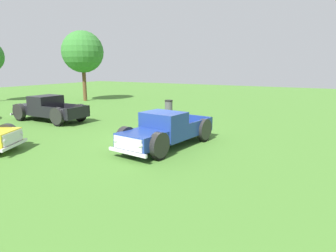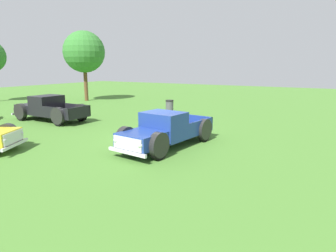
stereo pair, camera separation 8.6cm
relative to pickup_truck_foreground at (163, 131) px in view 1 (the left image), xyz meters
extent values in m
plane|color=#477A2D|center=(0.73, 0.91, -0.73)|extent=(80.00, 80.00, 0.00)
cube|color=navy|center=(-1.33, 0.15, -0.08)|extent=(1.66, 1.68, 0.55)
cube|color=silver|center=(-2.10, 0.23, -0.08)|extent=(0.21, 1.37, 0.46)
sphere|color=silver|center=(-2.15, -0.37, -0.05)|extent=(0.20, 0.20, 0.20)
sphere|color=silver|center=(-2.01, 0.84, -0.05)|extent=(0.20, 0.20, 0.20)
cube|color=navy|center=(0.06, -0.01, 0.23)|extent=(1.48, 1.81, 1.15)
cube|color=#8C9EA8|center=(-0.55, 0.06, 0.48)|extent=(0.20, 1.44, 0.51)
cube|color=navy|center=(1.76, -0.20, -0.30)|extent=(2.28, 1.90, 0.10)
cube|color=navy|center=(1.67, -0.99, 0.03)|extent=(2.10, 0.31, 0.55)
cube|color=navy|center=(1.84, 0.60, 0.03)|extent=(2.10, 0.31, 0.55)
cube|color=navy|center=(2.76, -0.31, 0.03)|extent=(0.27, 1.68, 0.55)
cylinder|color=black|center=(-1.43, -0.69, -0.35)|extent=(0.78, 0.30, 0.76)
cylinder|color=#B7B7BC|center=(-1.43, -0.70, -0.35)|extent=(0.33, 0.27, 0.30)
cylinder|color=black|center=(-1.43, -0.69, -0.16)|extent=(0.99, 0.39, 0.96)
cylinder|color=black|center=(-1.24, 0.99, -0.35)|extent=(0.78, 0.30, 0.76)
cylinder|color=#B7B7BC|center=(-1.24, 1.00, -0.35)|extent=(0.33, 0.27, 0.30)
cylinder|color=black|center=(-1.24, 0.99, -0.16)|extent=(0.99, 0.39, 0.96)
cylinder|color=black|center=(1.91, -1.06, -0.35)|extent=(0.78, 0.30, 0.76)
cylinder|color=#B7B7BC|center=(1.91, -1.07, -0.35)|extent=(0.33, 0.27, 0.30)
cylinder|color=black|center=(1.91, -1.06, -0.16)|extent=(0.99, 0.39, 0.96)
cylinder|color=black|center=(2.10, 0.61, -0.35)|extent=(0.78, 0.30, 0.76)
cylinder|color=#B7B7BC|center=(2.10, 0.62, -0.35)|extent=(0.33, 0.27, 0.30)
cylinder|color=black|center=(2.10, 0.61, -0.16)|extent=(0.99, 0.39, 0.96)
cube|color=silver|center=(-2.14, 0.24, -0.39)|extent=(0.30, 1.83, 0.12)
cube|color=black|center=(1.82, 11.10, -0.05)|extent=(1.59, 1.57, 0.57)
cube|color=silver|center=(1.82, 11.90, -0.05)|extent=(1.42, 0.07, 0.48)
sphere|color=silver|center=(1.18, 11.88, -0.02)|extent=(0.21, 0.21, 0.21)
sphere|color=silver|center=(2.45, 11.89, -0.02)|extent=(0.21, 0.21, 0.21)
cube|color=black|center=(1.82, 9.65, 0.26)|extent=(1.74, 1.36, 1.20)
cube|color=#8C9EA8|center=(1.82, 10.28, 0.52)|extent=(1.50, 0.05, 0.53)
cube|color=black|center=(1.83, 7.88, -0.28)|extent=(1.75, 2.19, 0.10)
cube|color=black|center=(1.00, 7.88, 0.05)|extent=(0.09, 2.18, 0.57)
cube|color=black|center=(2.66, 7.88, 0.05)|extent=(0.09, 2.18, 0.57)
cube|color=black|center=(1.84, 6.83, 0.05)|extent=(1.74, 0.09, 0.57)
cylinder|color=black|center=(0.95, 11.10, -0.34)|extent=(0.23, 0.79, 0.79)
cylinder|color=#B7B7BC|center=(0.94, 11.10, -0.34)|extent=(0.25, 0.32, 0.32)
cylinder|color=black|center=(0.95, 11.10, -0.14)|extent=(0.30, 1.00, 1.00)
cylinder|color=black|center=(2.69, 11.11, -0.34)|extent=(0.23, 0.79, 0.79)
cylinder|color=#B7B7BC|center=(2.70, 11.11, -0.34)|extent=(0.25, 0.32, 0.32)
cylinder|color=black|center=(2.69, 11.11, -0.14)|extent=(0.30, 1.00, 1.00)
cylinder|color=black|center=(0.96, 7.62, -0.34)|extent=(0.23, 0.79, 0.79)
cylinder|color=#B7B7BC|center=(0.95, 7.62, -0.34)|extent=(0.25, 0.32, 0.32)
cylinder|color=black|center=(0.96, 7.62, -0.14)|extent=(0.30, 1.00, 1.00)
cylinder|color=black|center=(2.71, 7.62, -0.34)|extent=(0.23, 0.79, 0.79)
cylinder|color=#B7B7BC|center=(2.72, 7.62, -0.34)|extent=(0.25, 0.32, 0.32)
cylinder|color=black|center=(2.71, 7.62, -0.14)|extent=(0.30, 1.00, 1.00)
cube|color=silver|center=(1.82, 11.95, -0.38)|extent=(1.90, 0.11, 0.12)
cube|color=silver|center=(-3.54, 4.83, -0.10)|extent=(1.21, 0.64, 0.45)
sphere|color=silver|center=(-3.02, 5.11, -0.07)|extent=(0.19, 0.19, 0.19)
sphere|color=silver|center=(-4.07, 4.58, -0.07)|extent=(0.19, 0.19, 0.19)
cylinder|color=black|center=(-3.14, 5.86, -0.36)|extent=(0.52, 0.75, 0.74)
cylinder|color=#B7B7BC|center=(-3.13, 5.86, -0.36)|extent=(0.34, 0.37, 0.29)
cylinder|color=black|center=(-3.14, 5.86, -0.18)|extent=(0.66, 0.95, 0.93)
cube|color=silver|center=(-3.52, 4.79, -0.40)|extent=(1.62, 0.87, 0.12)
cylinder|color=#4C4C51|center=(8.42, 4.51, -0.31)|extent=(0.56, 0.56, 0.85)
cylinder|color=black|center=(8.42, 4.51, 0.17)|extent=(0.59, 0.59, 0.10)
cylinder|color=brown|center=(10.96, 15.53, 0.89)|extent=(0.36, 0.36, 3.25)
sphere|color=#33752D|center=(10.96, 15.53, 4.01)|extent=(3.99, 3.99, 3.99)
camera|label=1|loc=(-10.32, -6.15, 2.70)|focal=31.46mm
camera|label=2|loc=(-10.27, -6.22, 2.70)|focal=31.46mm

